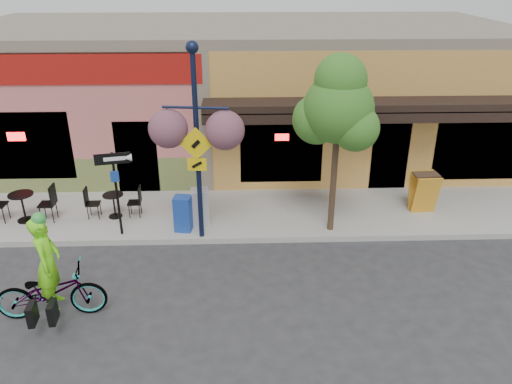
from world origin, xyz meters
TOP-DOWN VIEW (x-y plane):
  - ground at (0.00, 0.00)m, footprint 90.00×90.00m
  - sidewalk at (0.00, 2.00)m, footprint 24.00×3.00m
  - curb at (0.00, 0.55)m, footprint 24.00×0.12m
  - building at (0.00, 7.50)m, footprint 18.20×8.20m
  - bicycle at (-3.70, -2.15)m, footprint 2.15×0.93m
  - cyclist_rider at (-3.65, -2.15)m, footprint 0.52×0.74m
  - lamp_post at (-0.99, 0.65)m, footprint 1.57×0.79m
  - one_way_sign at (-3.00, 0.83)m, footprint 0.85×0.35m
  - cafe_set_left at (-5.68, 1.61)m, footprint 1.69×0.85m
  - cafe_set_right at (-3.37, 1.76)m, footprint 1.46×0.77m
  - newspaper_box_blue at (-1.46, 0.98)m, footprint 0.47×0.43m
  - newspaper_box_grey at (-1.05, 1.30)m, footprint 0.48×0.44m
  - street_tree at (2.27, 0.89)m, footprint 2.17×2.17m
  - sandwich_board at (4.95, 1.66)m, footprint 0.69×0.52m

SIDE VIEW (x-z plane):
  - ground at x=0.00m, z-range 0.00..0.00m
  - sidewalk at x=0.00m, z-range 0.00..0.15m
  - curb at x=0.00m, z-range 0.00..0.15m
  - bicycle at x=-3.70m, z-range 0.00..1.10m
  - cafe_set_right at x=-3.37m, z-range 0.15..1.01m
  - newspaper_box_blue at x=-1.46m, z-range 0.15..1.07m
  - newspaper_box_grey at x=-1.05m, z-range 0.15..1.12m
  - cafe_set_left at x=-5.68m, z-range 0.15..1.16m
  - sandwich_board at x=4.95m, z-range 0.15..1.25m
  - cyclist_rider at x=-3.65m, z-range 0.00..1.91m
  - one_way_sign at x=-3.00m, z-range 0.15..2.32m
  - building at x=0.00m, z-range 0.00..4.50m
  - street_tree at x=2.27m, z-range 0.15..4.61m
  - lamp_post at x=-0.99m, z-range 0.15..4.87m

